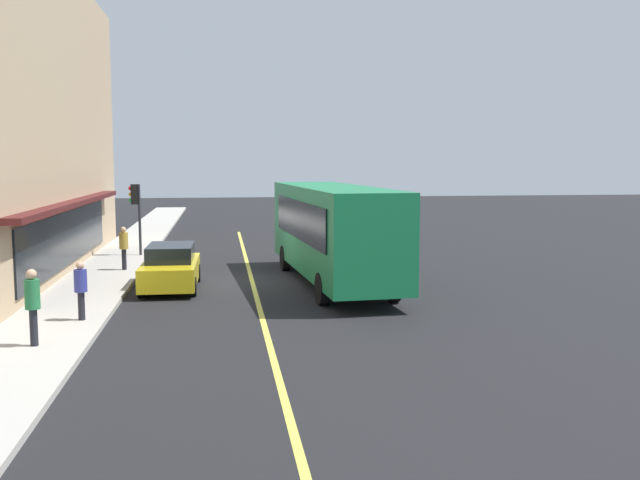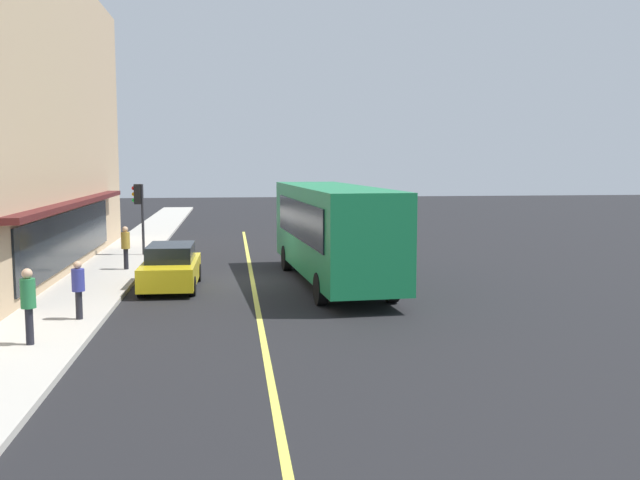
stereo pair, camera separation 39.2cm
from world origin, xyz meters
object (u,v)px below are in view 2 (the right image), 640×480
pedestrian_mid_block (78,285)px  pedestrian_waiting (28,299)px  car_yellow (171,267)px  bus (332,229)px  pedestrian_at_corner (126,244)px  traffic_light (139,202)px

pedestrian_mid_block → pedestrian_waiting: (-2.61, 0.58, 0.14)m
car_yellow → pedestrian_mid_block: bearing=159.0°
pedestrian_waiting → car_yellow: bearing=-18.2°
car_yellow → pedestrian_mid_block: size_ratio=2.74×
bus → pedestrian_at_corner: (3.50, 7.69, -0.82)m
pedestrian_waiting → bus: bearing=-45.8°
traffic_light → pedestrian_at_corner: (-4.39, -0.00, -1.37)m
pedestrian_mid_block → pedestrian_waiting: pedestrian_waiting is taller
traffic_light → pedestrian_mid_block: size_ratio=2.02×
car_yellow → pedestrian_at_corner: (3.68, 2.04, 0.42)m
car_yellow → pedestrian_waiting: (-7.83, 2.58, 0.49)m
car_yellow → pedestrian_waiting: size_ratio=2.42×
car_yellow → bus: bearing=-88.2°
bus → pedestrian_mid_block: 9.41m
car_yellow → pedestrian_waiting: pedestrian_waiting is taller
pedestrian_at_corner → pedestrian_mid_block: pedestrian_at_corner is taller
traffic_light → car_yellow: bearing=-165.8°
pedestrian_mid_block → bus: bearing=-54.8°
bus → pedestrian_at_corner: size_ratio=6.66×
pedestrian_at_corner → pedestrian_waiting: (-11.51, 0.54, 0.07)m
bus → pedestrian_waiting: bearing=134.2°
car_yellow → pedestrian_mid_block: pedestrian_mid_block is taller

